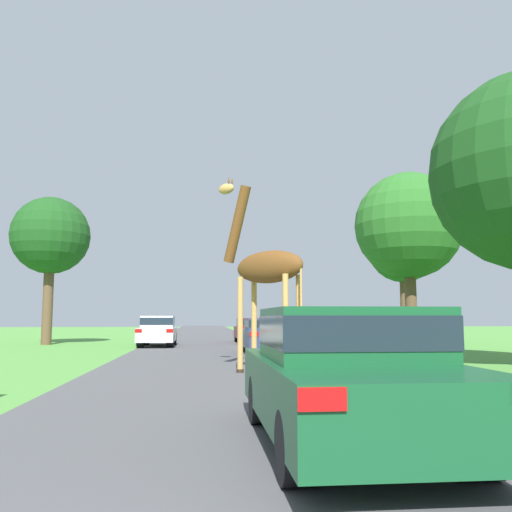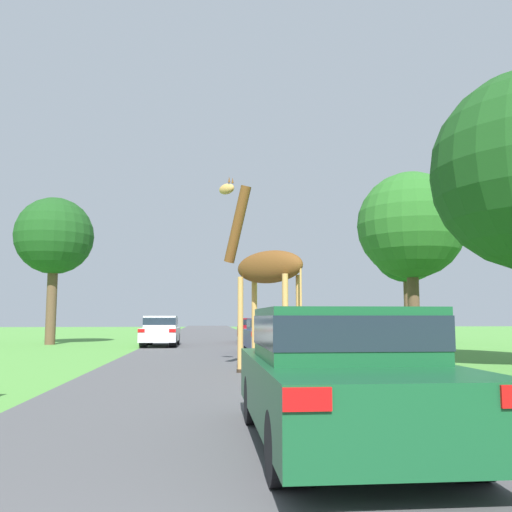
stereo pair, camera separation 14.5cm
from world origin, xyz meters
name	(u,v)px [view 1 (the left image)]	position (x,y,z in m)	size (l,w,h in m)	color
road	(206,342)	(0.00, 30.00, 0.00)	(6.41, 120.00, 0.00)	#4C4C4F
giraffe_near_road	(264,268)	(1.29, 12.89, 2.67)	(2.28, 2.49, 5.30)	tan
car_lead_maroon	(347,372)	(1.32, 5.10, 0.80)	(1.93, 4.51, 1.52)	#144C28
car_queue_right	(158,330)	(-2.42, 26.27, 0.78)	(1.71, 4.32, 1.47)	silver
car_queue_left	(252,329)	(2.52, 29.31, 0.73)	(1.76, 4.80, 1.36)	maroon
car_far_ahead	(267,335)	(2.26, 20.35, 0.72)	(1.77, 4.54, 1.36)	navy
tree_left_edge	(408,226)	(8.48, 21.16, 5.28)	(4.55, 4.55, 7.59)	brown
tree_centre_back	(51,237)	(-8.26, 28.24, 5.64)	(4.06, 4.06, 7.73)	brown
tree_far_right	(403,248)	(11.42, 29.51, 5.42)	(4.08, 4.08, 7.51)	brown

